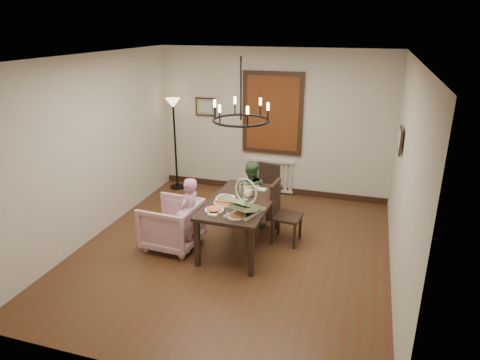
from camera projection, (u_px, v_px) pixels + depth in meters
The scene contains 17 objects.
room_shell at pixel (240, 154), 6.25m from camera, with size 4.51×5.00×2.81m.
dining_table at pixel (241, 206), 6.33m from camera, with size 0.94×1.62×0.75m.
chair_far at pixel (264, 191), 7.42m from camera, with size 0.41×0.41×0.92m, color black, non-canonical shape.
chair_right at pixel (287, 213), 6.51m from camera, with size 0.43×0.43×0.98m, color black, non-canonical shape.
armchair at pixel (172, 224), 6.43m from camera, with size 0.78×0.80×0.72m, color #D3A1B3.
elderly_woman at pixel (190, 221), 6.29m from camera, with size 0.34×0.23×0.94m, color #D496B6.
seated_man at pixel (250, 200), 7.05m from camera, with size 0.46×0.35×0.94m, color #406A3F.
baby_bouncer at pixel (245, 202), 5.80m from camera, with size 0.39×0.53×0.35m, color #B1CF8E, non-canonical shape.
salad_bowl at pixel (225, 199), 6.23m from camera, with size 0.33×0.33×0.08m, color white.
pizza_platter at pixel (225, 202), 6.20m from camera, with size 0.33×0.33×0.04m, color tan.
drinking_glass at pixel (242, 193), 6.40m from camera, with size 0.06×0.06×0.13m, color silver.
window_blinds at pixel (272, 113), 8.05m from camera, with size 1.00×0.03×1.40m, color brown.
radiator at pixel (271, 175), 8.51m from camera, with size 0.92×0.12×0.62m, color silver, non-canonical shape.
picture_back at pixel (206, 107), 8.42m from camera, with size 0.42×0.03×0.36m, color black.
picture_right at pixel (400, 140), 6.03m from camera, with size 0.42×0.03×0.36m, color black.
floor_lamp at pixel (175, 146), 8.54m from camera, with size 0.30×0.30×1.80m, color black, non-canonical shape.
chandelier at pixel (241, 120), 5.88m from camera, with size 0.80×0.80×0.04m, color black.
Camera 1 is at (1.76, -5.36, 3.22)m, focal length 32.00 mm.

